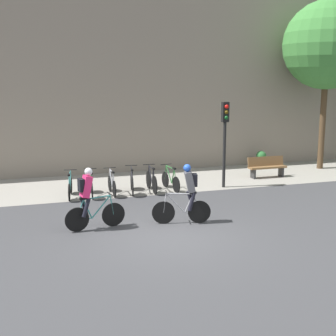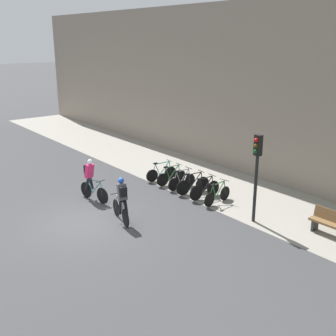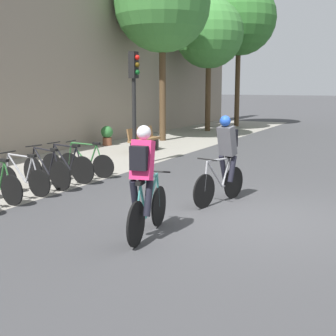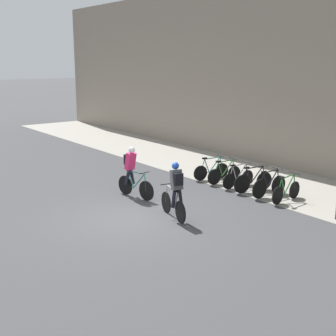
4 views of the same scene
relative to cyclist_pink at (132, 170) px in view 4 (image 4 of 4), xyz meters
name	(u,v)px [view 4 (image 4 of 4)]	position (x,y,z in m)	size (l,w,h in m)	color
ground	(133,218)	(1.94, -1.25, -0.95)	(200.00, 200.00, 0.00)	#3D3D3F
kerb_strip	(278,183)	(1.94, 5.50, -0.94)	(44.00, 4.50, 0.01)	gray
building_facade	(325,74)	(1.94, 8.05, 3.21)	(44.00, 0.60, 8.30)	gray
cyclist_pink	(132,170)	(0.00, 0.00, 0.00)	(1.75, 0.54, 1.79)	black
cyclist_grey	(175,189)	(2.83, -0.27, 0.00)	(1.70, 0.58, 1.78)	black
parked_bike_0	(211,170)	(-0.14, 3.86, -0.56)	(0.46, 1.61, 0.94)	black
parked_bike_1	(224,174)	(0.62, 3.86, -0.56)	(0.46, 1.60, 0.95)	black
parked_bike_2	(238,178)	(1.38, 3.86, -0.57)	(0.46, 1.56, 0.94)	black
parked_bike_3	(253,181)	(2.14, 3.87, -0.54)	(0.47, 1.66, 0.98)	black
parked_bike_4	(269,185)	(2.89, 3.87, -0.54)	(0.46, 1.65, 0.98)	black
parked_bike_5	(286,191)	(3.66, 3.86, -0.56)	(0.46, 1.63, 0.94)	black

